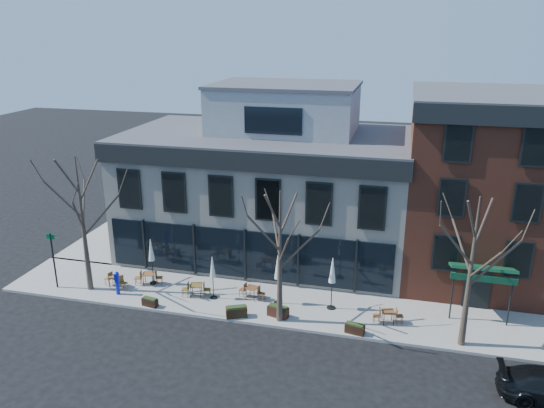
# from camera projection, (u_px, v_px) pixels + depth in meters

# --- Properties ---
(ground) EXTENTS (120.00, 120.00, 0.00)m
(ground) POSITION_uv_depth(u_px,v_px,m) (246.00, 283.00, 31.94)
(ground) COLOR black
(ground) RESTS_ON ground
(sidewalk_front) EXTENTS (33.50, 4.70, 0.15)m
(sidewalk_front) POSITION_uv_depth(u_px,v_px,m) (291.00, 306.00, 29.19)
(sidewalk_front) COLOR gray
(sidewalk_front) RESTS_ON ground
(sidewalk_side) EXTENTS (4.50, 12.00, 0.15)m
(sidewalk_side) POSITION_uv_depth(u_px,v_px,m) (126.00, 230.00, 40.03)
(sidewalk_side) COLOR gray
(sidewalk_side) RESTS_ON ground
(corner_building) EXTENTS (18.39, 10.39, 11.10)m
(corner_building) POSITION_uv_depth(u_px,v_px,m) (268.00, 185.00, 35.08)
(corner_building) COLOR silver
(corner_building) RESTS_ON ground
(red_brick_building) EXTENTS (8.20, 11.78, 11.18)m
(red_brick_building) POSITION_uv_depth(u_px,v_px,m) (476.00, 185.00, 31.72)
(red_brick_building) COLOR brown
(red_brick_building) RESTS_ON ground
(tree_corner) EXTENTS (3.93, 3.98, 7.92)m
(tree_corner) POSITION_uv_depth(u_px,v_px,m) (83.00, 223.00, 29.60)
(tree_corner) COLOR #382B21
(tree_corner) RESTS_ON sidewalk_front
(tree_mid) EXTENTS (3.50, 3.55, 7.04)m
(tree_mid) POSITION_uv_depth(u_px,v_px,m) (280.00, 256.00, 26.45)
(tree_mid) COLOR #382B21
(tree_mid) RESTS_ON sidewalk_front
(tree_right) EXTENTS (3.72, 3.77, 7.48)m
(tree_right) POSITION_uv_depth(u_px,v_px,m) (471.00, 271.00, 24.30)
(tree_right) COLOR #382B21
(tree_right) RESTS_ON sidewalk_front
(sign_pole) EXTENTS (0.50, 0.10, 3.40)m
(sign_pole) POSITION_uv_depth(u_px,v_px,m) (53.00, 257.00, 30.48)
(sign_pole) COLOR black
(sign_pole) RESTS_ON sidewalk_front
(call_box) EXTENTS (0.28, 0.28, 1.43)m
(call_box) POSITION_uv_depth(u_px,v_px,m) (117.00, 282.00, 30.05)
(call_box) COLOR #0E16B8
(call_box) RESTS_ON sidewalk_front
(cafe_set_0) EXTENTS (1.67, 0.86, 0.86)m
(cafe_set_0) POSITION_uv_depth(u_px,v_px,m) (116.00, 281.00, 30.93)
(cafe_set_0) COLOR brown
(cafe_set_0) RESTS_ON sidewalk_front
(cafe_set_1) EXTENTS (1.70, 0.84, 0.87)m
(cafe_set_1) POSITION_uv_depth(u_px,v_px,m) (149.00, 277.00, 31.30)
(cafe_set_1) COLOR brown
(cafe_set_1) RESTS_ON sidewalk_front
(cafe_set_2) EXTENTS (1.70, 0.79, 0.87)m
(cafe_set_2) POSITION_uv_depth(u_px,v_px,m) (196.00, 289.00, 29.91)
(cafe_set_2) COLOR brown
(cafe_set_2) RESTS_ON sidewalk_front
(cafe_set_3) EXTENTS (1.62, 0.74, 0.83)m
(cafe_set_3) POSITION_uv_depth(u_px,v_px,m) (252.00, 291.00, 29.70)
(cafe_set_3) COLOR brown
(cafe_set_3) RESTS_ON sidewalk_front
(cafe_set_5) EXTENTS (1.61, 0.75, 0.83)m
(cafe_set_5) POSITION_uv_depth(u_px,v_px,m) (388.00, 315.00, 27.23)
(cafe_set_5) COLOR brown
(cafe_set_5) RESTS_ON sidewalk_front
(umbrella_0) EXTENTS (0.45, 0.45, 2.83)m
(umbrella_0) POSITION_uv_depth(u_px,v_px,m) (151.00, 252.00, 30.93)
(umbrella_0) COLOR black
(umbrella_0) RESTS_ON sidewalk_front
(umbrella_1) EXTENTS (0.41, 0.41, 2.53)m
(umbrella_1) POSITION_uv_depth(u_px,v_px,m) (213.00, 269.00, 29.27)
(umbrella_1) COLOR black
(umbrella_1) RESTS_ON sidewalk_front
(umbrella_2) EXTENTS (0.46, 0.46, 2.86)m
(umbrella_2) POSITION_uv_depth(u_px,v_px,m) (278.00, 270.00, 28.66)
(umbrella_2) COLOR black
(umbrella_2) RESTS_ON sidewalk_front
(umbrella_3) EXTENTS (0.48, 0.48, 2.97)m
(umbrella_3) POSITION_uv_depth(u_px,v_px,m) (332.00, 273.00, 28.11)
(umbrella_3) COLOR black
(umbrella_3) RESTS_ON sidewalk_front
(planter_0) EXTENTS (0.94, 0.51, 0.50)m
(planter_0) POSITION_uv_depth(u_px,v_px,m) (150.00, 302.00, 28.92)
(planter_0) COLOR black
(planter_0) RESTS_ON sidewalk_front
(planter_1) EXTENTS (1.19, 0.86, 0.62)m
(planter_1) POSITION_uv_depth(u_px,v_px,m) (236.00, 312.00, 27.83)
(planter_1) COLOR #302010
(planter_1) RESTS_ON sidewalk_front
(planter_2) EXTENTS (1.19, 0.72, 0.62)m
(planter_2) POSITION_uv_depth(u_px,v_px,m) (278.00, 311.00, 27.86)
(planter_2) COLOR #321910
(planter_2) RESTS_ON sidewalk_front
(planter_3) EXTENTS (1.02, 0.57, 0.54)m
(planter_3) POSITION_uv_depth(u_px,v_px,m) (355.00, 328.00, 26.34)
(planter_3) COLOR black
(planter_3) RESTS_ON sidewalk_front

